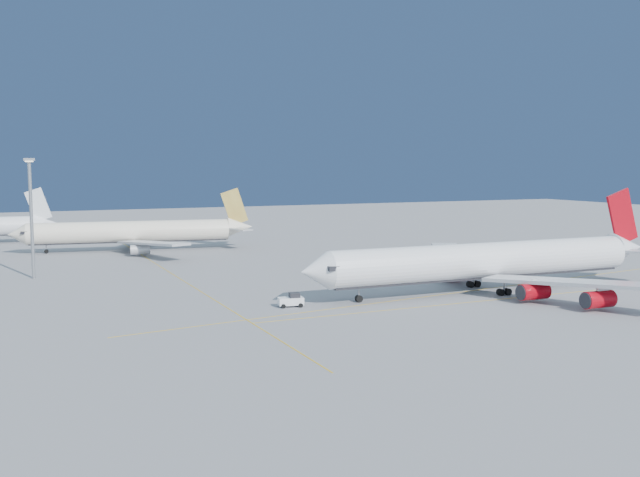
{
  "coord_description": "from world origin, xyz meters",
  "views": [
    {
      "loc": [
        -71.43,
        -105.95,
        21.83
      ],
      "look_at": [
        -12.32,
        24.21,
        7.0
      ],
      "focal_mm": 40.0,
      "sensor_mm": 36.0,
      "label": 1
    }
  ],
  "objects": [
    {
      "name": "light_mast",
      "position": [
        -65.57,
        40.56,
        13.62
      ],
      "size": [
        1.99,
        1.99,
        23.07
      ],
      "color": "gray",
      "rests_on": "ground"
    },
    {
      "name": "airliner_virgin",
      "position": [
        6.08,
        -7.05,
        5.28
      ],
      "size": [
        70.8,
        63.74,
        17.5
      ],
      "rotation": [
        0.0,
        0.0,
        -0.02
      ],
      "color": "white",
      "rests_on": "ground"
    },
    {
      "name": "taxiway_lines",
      "position": [
        -14.71,
        6.34,
        0.01
      ],
      "size": [
        118.86,
        140.0,
        0.02
      ],
      "color": "#D09D0B",
      "rests_on": "ground"
    },
    {
      "name": "airliner_etihad",
      "position": [
        -39.48,
        77.76,
        4.81
      ],
      "size": [
        60.42,
        55.32,
        15.79
      ],
      "rotation": [
        0.0,
        0.0,
        -0.15
      ],
      "color": "beige",
      "rests_on": "ground"
    },
    {
      "name": "ground",
      "position": [
        0.0,
        0.0,
        0.0
      ],
      "size": [
        500.0,
        500.0,
        0.0
      ],
      "primitive_type": "plane",
      "color": "slate",
      "rests_on": "ground"
    },
    {
      "name": "pushback_tug",
      "position": [
        -30.66,
        -5.48,
        1.01
      ],
      "size": [
        4.13,
        2.91,
        2.17
      ],
      "rotation": [
        0.0,
        0.0,
        -0.17
      ],
      "color": "white",
      "rests_on": "ground"
    }
  ]
}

